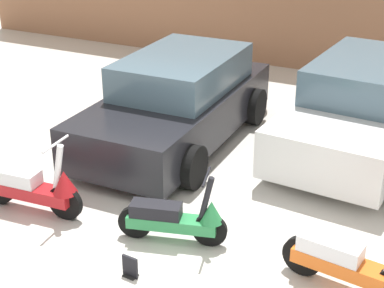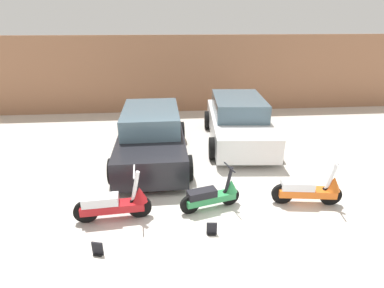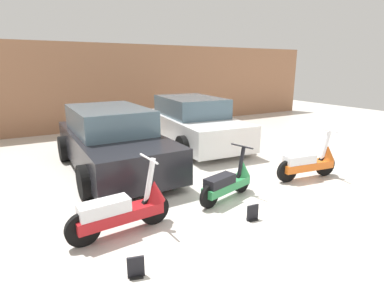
% 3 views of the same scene
% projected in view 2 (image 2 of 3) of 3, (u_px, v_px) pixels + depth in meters
% --- Properties ---
extents(ground_plane, '(28.00, 28.00, 0.00)m').
position_uv_depth(ground_plane, '(219.00, 225.00, 6.00)').
color(ground_plane, silver).
extents(wall_back, '(19.60, 0.12, 3.22)m').
position_uv_depth(wall_back, '(188.00, 74.00, 12.86)').
color(wall_back, '#9E6B4C').
rests_on(wall_back, ground_plane).
extents(scooter_front_left, '(1.56, 0.56, 1.08)m').
position_uv_depth(scooter_front_left, '(116.00, 203.00, 6.04)').
color(scooter_front_left, black).
rests_on(scooter_front_left, ground_plane).
extents(scooter_front_right, '(1.33, 0.62, 0.95)m').
position_uv_depth(scooter_front_right, '(213.00, 195.00, 6.41)').
color(scooter_front_right, black).
rests_on(scooter_front_right, ground_plane).
extents(scooter_front_center, '(1.52, 0.56, 1.06)m').
position_uv_depth(scooter_front_center, '(310.00, 189.00, 6.55)').
color(scooter_front_center, black).
rests_on(scooter_front_center, ground_plane).
extents(car_rear_left, '(2.13, 4.31, 1.45)m').
position_uv_depth(car_rear_left, '(152.00, 136.00, 8.65)').
color(car_rear_left, black).
rests_on(car_rear_left, ground_plane).
extents(car_rear_center, '(2.33, 4.41, 1.46)m').
position_uv_depth(car_rear_center, '(238.00, 121.00, 9.89)').
color(car_rear_center, white).
rests_on(car_rear_center, ground_plane).
extents(placard_near_left_scooter, '(0.20, 0.16, 0.26)m').
position_uv_depth(placard_near_left_scooter, '(98.00, 249.00, 5.21)').
color(placard_near_left_scooter, black).
rests_on(placard_near_left_scooter, ground_plane).
extents(placard_near_right_scooter, '(0.20, 0.14, 0.26)m').
position_uv_depth(placard_near_right_scooter, '(212.00, 229.00, 5.71)').
color(placard_near_right_scooter, black).
rests_on(placard_near_right_scooter, ground_plane).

